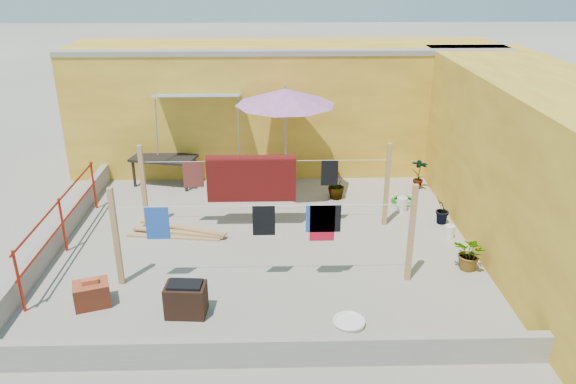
# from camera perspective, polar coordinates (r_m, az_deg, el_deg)

# --- Properties ---
(ground) EXTENTS (80.00, 80.00, 0.00)m
(ground) POSITION_cam_1_polar(r_m,az_deg,el_deg) (11.18, -2.23, -5.24)
(ground) COLOR #9E998E
(ground) RESTS_ON ground
(wall_back) EXTENTS (11.00, 3.27, 3.21)m
(wall_back) POSITION_cam_1_polar(r_m,az_deg,el_deg) (15.01, -0.23, 8.77)
(wall_back) COLOR gold
(wall_back) RESTS_ON ground
(wall_right) EXTENTS (2.40, 9.00, 3.20)m
(wall_right) POSITION_cam_1_polar(r_m,az_deg,el_deg) (11.66, 24.14, 2.49)
(wall_right) COLOR gold
(wall_right) RESTS_ON ground
(parapet_front) EXTENTS (8.30, 0.16, 0.44)m
(parapet_front) POSITION_cam_1_polar(r_m,az_deg,el_deg) (8.06, -2.51, -15.90)
(parapet_front) COLOR gray
(parapet_front) RESTS_ON ground
(parapet_left) EXTENTS (0.16, 7.30, 0.44)m
(parapet_left) POSITION_cam_1_polar(r_m,az_deg,el_deg) (11.87, -22.40, -4.15)
(parapet_left) COLOR gray
(parapet_left) RESTS_ON ground
(red_railing) EXTENTS (0.05, 4.20, 1.10)m
(red_railing) POSITION_cam_1_polar(r_m,az_deg,el_deg) (11.41, -22.03, -2.38)
(red_railing) COLOR #A31F10
(red_railing) RESTS_ON ground
(clothesline_rig) EXTENTS (5.09, 2.35, 1.80)m
(clothesline_rig) POSITION_cam_1_polar(r_m,az_deg,el_deg) (11.24, -3.44, 0.75)
(clothesline_rig) COLOR tan
(clothesline_rig) RESTS_ON ground
(patio_umbrella) EXTENTS (2.64, 2.64, 2.67)m
(patio_umbrella) POSITION_cam_1_polar(r_m,az_deg,el_deg) (12.48, -0.28, 9.60)
(patio_umbrella) COLOR gray
(patio_umbrella) RESTS_ON ground
(outdoor_table) EXTENTS (1.68, 1.11, 0.72)m
(outdoor_table) POSITION_cam_1_polar(r_m,az_deg,el_deg) (14.12, -12.52, 3.23)
(outdoor_table) COLOR black
(outdoor_table) RESTS_ON ground
(brick_stack) EXTENTS (0.66, 0.56, 0.49)m
(brick_stack) POSITION_cam_1_polar(r_m,az_deg,el_deg) (9.77, -19.30, -9.74)
(brick_stack) COLOR #9E3E24
(brick_stack) RESTS_ON ground
(lumber_pile) EXTENTS (2.05, 0.84, 0.13)m
(lumber_pile) POSITION_cam_1_polar(r_m,az_deg,el_deg) (11.69, -11.09, -4.03)
(lumber_pile) COLOR tan
(lumber_pile) RESTS_ON ground
(brazier) EXTENTS (0.66, 0.46, 0.57)m
(brazier) POSITION_cam_1_polar(r_m,az_deg,el_deg) (9.14, -10.33, -10.65)
(brazier) COLOR black
(brazier) RESTS_ON ground
(white_basin) EXTENTS (0.51, 0.51, 0.09)m
(white_basin) POSITION_cam_1_polar(r_m,az_deg,el_deg) (8.94, 6.21, -12.98)
(white_basin) COLOR silver
(white_basin) RESTS_ON ground
(water_jug_a) EXTENTS (0.19, 0.19, 0.31)m
(water_jug_a) POSITION_cam_1_polar(r_m,az_deg,el_deg) (11.79, 16.09, -3.89)
(water_jug_a) COLOR silver
(water_jug_a) RESTS_ON ground
(water_jug_b) EXTENTS (0.23, 0.23, 0.36)m
(water_jug_b) POSITION_cam_1_polar(r_m,az_deg,el_deg) (12.76, 11.50, -1.20)
(water_jug_b) COLOR silver
(water_jug_b) RESTS_ON ground
(green_hose) EXTENTS (0.57, 0.57, 0.08)m
(green_hose) POSITION_cam_1_polar(r_m,az_deg,el_deg) (13.24, 11.64, -0.88)
(green_hose) COLOR #186F1A
(green_hose) RESTS_ON ground
(plant_back_a) EXTENTS (0.87, 0.86, 0.73)m
(plant_back_a) POSITION_cam_1_polar(r_m,az_deg,el_deg) (13.85, -1.06, 2.13)
(plant_back_a) COLOR #215217
(plant_back_a) RESTS_ON ground
(plant_back_b) EXTENTS (0.48, 0.48, 0.70)m
(plant_back_b) POSITION_cam_1_polar(r_m,az_deg,el_deg) (13.12, 4.93, 0.76)
(plant_back_b) COLOR #215217
(plant_back_b) RESTS_ON ground
(plant_right_a) EXTENTS (0.49, 0.43, 0.78)m
(plant_right_a) POSITION_cam_1_polar(r_m,az_deg,el_deg) (14.00, 13.18, 1.87)
(plant_right_a) COLOR #215217
(plant_right_a) RESTS_ON ground
(plant_right_b) EXTENTS (0.45, 0.45, 0.64)m
(plant_right_b) POSITION_cam_1_polar(r_m,az_deg,el_deg) (12.27, 15.34, -1.78)
(plant_right_b) COLOR #215217
(plant_right_b) RESTS_ON ground
(plant_right_c) EXTENTS (0.77, 0.77, 0.65)m
(plant_right_c) POSITION_cam_1_polar(r_m,az_deg,el_deg) (10.67, 18.08, -5.96)
(plant_right_c) COLOR #215217
(plant_right_c) RESTS_ON ground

